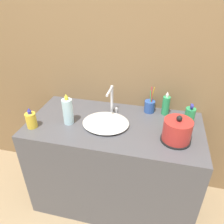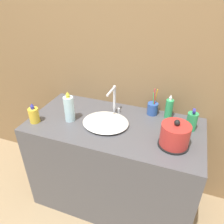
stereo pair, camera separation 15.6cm
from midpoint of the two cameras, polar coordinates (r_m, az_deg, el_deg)
wall_back at (r=1.70m, az=7.39°, el=17.03°), size 6.00×0.04×2.60m
vanity_counter at (r=1.86m, az=2.98°, el=-13.48°), size 1.28×0.63×0.80m
sink_basin at (r=1.59m, az=1.12°, el=-2.78°), size 0.34×0.30×0.04m
faucet at (r=1.67m, az=3.22°, el=3.43°), size 0.06×0.17×0.23m
electric_kettle at (r=1.45m, az=19.08°, el=-6.06°), size 0.20×0.20×0.19m
toothbrush_cup at (r=1.74m, az=13.09°, el=0.86°), size 0.08×0.08×0.23m
lotion_bottle at (r=1.64m, az=22.71°, el=-2.32°), size 0.07×0.07×0.17m
shampoo_bottle at (r=1.62m, az=-8.44°, el=0.82°), size 0.07×0.07×0.24m
mouthwash_bottle at (r=1.72m, az=17.21°, el=0.85°), size 0.06×0.06×0.19m
hand_cream_bottle at (r=1.67m, az=-17.27°, el=-0.81°), size 0.07×0.07×0.16m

